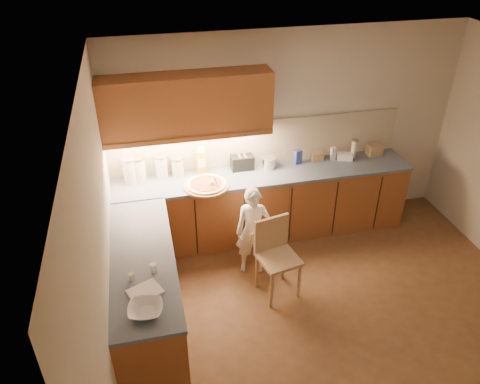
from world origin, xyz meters
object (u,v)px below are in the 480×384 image
(oil_jug, at_px, (201,161))
(pizza_on_board, at_px, (206,185))
(child, at_px, (253,231))
(wooden_chair, at_px, (276,252))
(toaster, at_px, (242,162))

(oil_jug, bearing_deg, pizza_on_board, -89.86)
(child, distance_m, wooden_chair, 0.41)
(pizza_on_board, height_order, child, pizza_on_board)
(oil_jug, xyz_separation_m, toaster, (0.51, -0.03, -0.07))
(wooden_chair, height_order, toaster, toaster)
(pizza_on_board, height_order, wooden_chair, pizza_on_board)
(oil_jug, distance_m, toaster, 0.52)
(pizza_on_board, relative_size, wooden_chair, 0.59)
(pizza_on_board, distance_m, child, 0.78)
(pizza_on_board, distance_m, toaster, 0.61)
(child, bearing_deg, toaster, 98.32)
(wooden_chair, relative_size, oil_jug, 2.64)
(pizza_on_board, distance_m, oil_jug, 0.38)
(pizza_on_board, xyz_separation_m, child, (0.45, -0.51, -0.39))
(pizza_on_board, xyz_separation_m, wooden_chair, (0.61, -0.89, -0.41))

